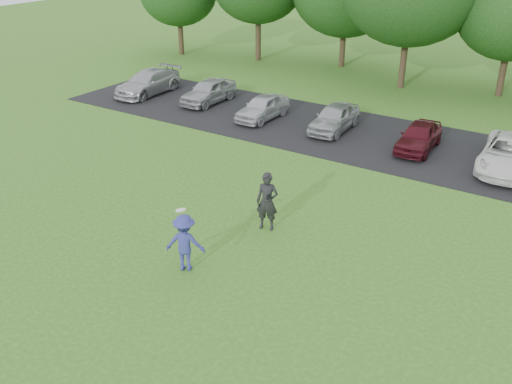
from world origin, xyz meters
TOP-DOWN VIEW (x-y plane):
  - ground at (0.00, 0.00)m, footprint 100.00×100.00m
  - parking_lot at (0.00, 13.00)m, footprint 32.00×6.50m
  - frisbee_player at (-0.43, 0.65)m, footprint 1.23×1.02m
  - camera_bystander at (0.23, 3.77)m, footprint 0.78×0.63m
  - parked_cars at (1.08, 12.89)m, footprint 28.09×4.89m

SIDE VIEW (x-z plane):
  - ground at x=0.00m, z-range 0.00..0.00m
  - parking_lot at x=0.00m, z-range 0.00..0.03m
  - parked_cars at x=1.08m, z-range 0.00..1.26m
  - frisbee_player at x=-0.43m, z-range -0.16..1.82m
  - camera_bystander at x=0.23m, z-range 0.00..1.86m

